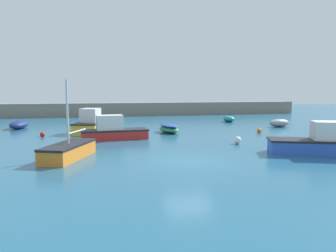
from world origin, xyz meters
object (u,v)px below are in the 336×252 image
object	(u,v)px
rowboat_with_red_cover	(169,128)
dinghy_near_pier	(279,123)
motorboat_with_cabin	(328,143)
cabin_cruiser_white	(92,124)
rowboat_white_midwater	(19,125)
mooring_buoy_red	(42,134)
motorboat_grey_hull	(113,130)
mooring_buoy_white	(237,140)
sailboat_twin_hulled	(69,151)
fishing_dinghy_green	(229,119)
mooring_buoy_orange	(259,131)

from	to	relation	value
rowboat_with_red_cover	dinghy_near_pier	world-z (taller)	dinghy_near_pier
motorboat_with_cabin	cabin_cruiser_white	xyz separation A→B (m)	(-13.51, 13.61, 0.05)
rowboat_white_midwater	mooring_buoy_red	size ratio (longest dim) A/B	8.34
rowboat_with_red_cover	cabin_cruiser_white	world-z (taller)	cabin_cruiser_white
motorboat_grey_hull	mooring_buoy_white	size ratio (longest dim) A/B	9.80
sailboat_twin_hulled	fishing_dinghy_green	bearing A→B (deg)	158.47
rowboat_with_red_cover	sailboat_twin_hulled	size ratio (longest dim) A/B	0.71
mooring_buoy_red	dinghy_near_pier	bearing A→B (deg)	5.55
motorboat_grey_hull	rowboat_white_midwater	xyz separation A→B (m)	(-8.53, 9.04, -0.27)
fishing_dinghy_green	mooring_buoy_white	bearing A→B (deg)	-19.31
fishing_dinghy_green	motorboat_with_cabin	size ratio (longest dim) A/B	0.29
motorboat_grey_hull	rowboat_white_midwater	size ratio (longest dim) A/B	1.54
fishing_dinghy_green	rowboat_white_midwater	bearing A→B (deg)	-83.16
motorboat_with_cabin	rowboat_white_midwater	bearing A→B (deg)	-19.85
motorboat_grey_hull	fishing_dinghy_green	bearing A→B (deg)	32.89
motorboat_with_cabin	rowboat_white_midwater	distance (m)	27.26
mooring_buoy_red	cabin_cruiser_white	bearing A→B (deg)	28.91
rowboat_with_red_cover	mooring_buoy_orange	bearing A→B (deg)	65.93
mooring_buoy_orange	mooring_buoy_white	size ratio (longest dim) A/B	0.78
mooring_buoy_orange	fishing_dinghy_green	bearing A→B (deg)	81.28
mooring_buoy_orange	mooring_buoy_white	world-z (taller)	mooring_buoy_white
mooring_buoy_white	rowboat_with_red_cover	bearing A→B (deg)	114.49
motorboat_with_cabin	rowboat_with_red_cover	bearing A→B (deg)	-38.48
sailboat_twin_hulled	dinghy_near_pier	size ratio (longest dim) A/B	1.77
motorboat_with_cabin	fishing_dinghy_green	bearing A→B (deg)	-75.44
rowboat_white_midwater	mooring_buoy_orange	distance (m)	22.88
motorboat_grey_hull	fishing_dinghy_green	xyz separation A→B (m)	(14.35, 10.87, -0.32)
cabin_cruiser_white	mooring_buoy_red	world-z (taller)	cabin_cruiser_white
mooring_buoy_red	mooring_buoy_white	xyz separation A→B (m)	(13.83, -6.78, 0.06)
motorboat_grey_hull	dinghy_near_pier	world-z (taller)	motorboat_grey_hull
motorboat_grey_hull	dinghy_near_pier	size ratio (longest dim) A/B	2.06
sailboat_twin_hulled	mooring_buoy_red	distance (m)	9.57
cabin_cruiser_white	sailboat_twin_hulled	size ratio (longest dim) A/B	1.23
cabin_cruiser_white	rowboat_white_midwater	distance (m)	8.23
fishing_dinghy_green	cabin_cruiser_white	world-z (taller)	cabin_cruiser_white
rowboat_with_red_cover	mooring_buoy_white	distance (m)	7.83
dinghy_near_pier	mooring_buoy_white	bearing A→B (deg)	-144.01
cabin_cruiser_white	mooring_buoy_white	distance (m)	13.37
rowboat_with_red_cover	fishing_dinghy_green	size ratio (longest dim) A/B	1.61
sailboat_twin_hulled	dinghy_near_pier	bearing A→B (deg)	142.47
mooring_buoy_red	motorboat_grey_hull	bearing A→B (deg)	-24.41
mooring_buoy_orange	rowboat_with_red_cover	bearing A→B (deg)	164.93
cabin_cruiser_white	rowboat_with_red_cover	bearing A→B (deg)	-87.34
fishing_dinghy_green	dinghy_near_pier	world-z (taller)	dinghy_near_pier
mooring_buoy_red	mooring_buoy_white	size ratio (longest dim) A/B	0.76
fishing_dinghy_green	mooring_buoy_orange	size ratio (longest dim) A/B	4.78
rowboat_with_red_cover	mooring_buoy_orange	xyz separation A→B (m)	(7.69, -2.07, -0.17)
motorboat_grey_hull	motorboat_with_cabin	bearing A→B (deg)	-41.28
rowboat_with_red_cover	sailboat_twin_hulled	xyz separation A→B (m)	(-7.95, -9.54, 0.07)
cabin_cruiser_white	mooring_buoy_orange	distance (m)	14.91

